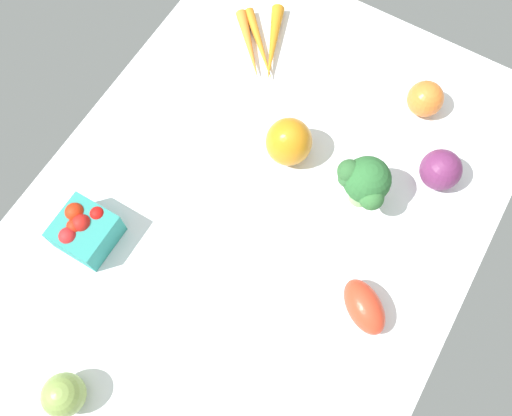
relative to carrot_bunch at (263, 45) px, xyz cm
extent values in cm
cube|color=white|center=(-31.14, -16.88, -2.19)|extent=(104.00, 76.00, 2.00)
cone|color=orange|center=(-1.47, 2.18, -0.05)|extent=(13.81, 12.98, 2.28)
cone|color=orange|center=(-0.26, 0.38, -0.17)|extent=(14.00, 14.22, 2.05)
cone|color=orange|center=(1.16, -1.71, 0.14)|extent=(17.55, 9.48, 2.66)
cube|color=teal|center=(-49.93, 5.53, 1.81)|extent=(9.14, 9.14, 6.00)
sphere|color=red|center=(-52.39, 6.48, 4.12)|extent=(3.23, 3.23, 3.23)
sphere|color=red|center=(-46.76, 4.67, 4.15)|extent=(2.71, 2.71, 2.71)
sphere|color=red|center=(-48.44, 8.07, 4.32)|extent=(3.34, 3.34, 3.34)
sphere|color=red|center=(-49.48, 5.86, 4.45)|extent=(3.20, 3.20, 3.20)
sphere|color=red|center=(-50.45, 6.56, 4.25)|extent=(2.82, 2.82, 2.82)
cylinder|color=#95C678|center=(-19.21, -31.41, 1.03)|extent=(3.98, 3.98, 4.45)
sphere|color=#2E6B33|center=(-19.21, -31.41, 6.30)|extent=(8.11, 8.11, 8.11)
sphere|color=#357036|center=(-21.70, -33.48, 6.17)|extent=(4.23, 4.23, 4.23)
sphere|color=#356C38|center=(-20.57, -28.47, 6.48)|extent=(3.42, 3.42, 3.42)
sphere|color=#316633|center=(-19.87, -28.24, 7.43)|extent=(4.12, 4.12, 4.12)
ellipsoid|color=#E63F26|center=(-37.27, -40.85, 1.57)|extent=(10.06, 11.02, 5.54)
ellipsoid|color=orange|center=(-18.15, -16.00, 3.45)|extent=(9.70, 9.70, 9.29)
sphere|color=#87A54D|center=(-72.67, -7.59, 2.16)|extent=(6.71, 6.71, 6.71)
sphere|color=#6F295B|center=(-8.91, -41.57, 2.48)|extent=(7.35, 7.35, 7.35)
sphere|color=orange|center=(3.38, -33.21, 2.18)|extent=(6.75, 6.75, 6.75)
camera|label=1|loc=(-61.53, -34.85, 89.77)|focal=38.52mm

